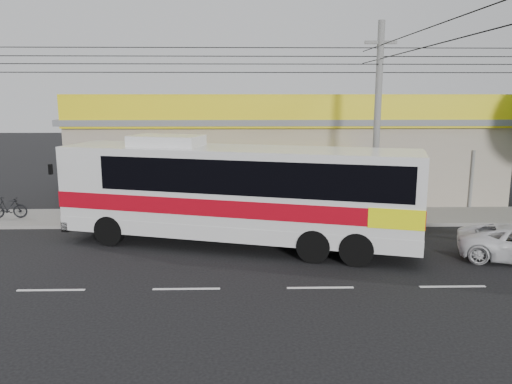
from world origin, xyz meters
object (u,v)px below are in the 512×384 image
motorbike_red (206,208)px  coach_bus (242,189)px  utility_pole (380,59)px  motorbike_dark (8,208)px

motorbike_red → coach_bus: bearing=-162.5°
utility_pole → motorbike_dark: bearing=174.4°
coach_bus → motorbike_red: (-1.64, 3.54, -1.57)m
motorbike_dark → motorbike_red: bearing=-97.2°
coach_bus → utility_pole: 7.81m
motorbike_red → motorbike_dark: 9.01m
motorbike_dark → utility_pole: size_ratio=0.05×
coach_bus → motorbike_red: bearing=130.8°
coach_bus → motorbike_red: coach_bus is taller
coach_bus → motorbike_red: size_ratio=7.24×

